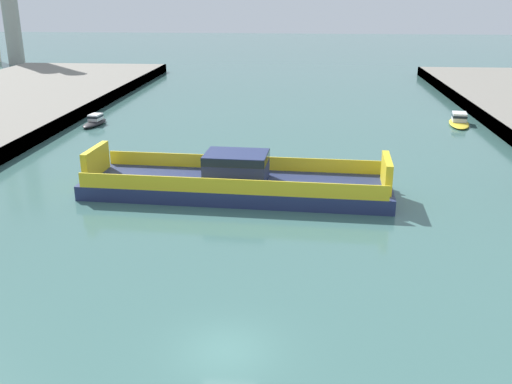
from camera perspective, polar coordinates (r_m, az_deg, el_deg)
The scene contains 4 objects.
ground_plane at distance 25.92m, azimuth -3.00°, elevation -15.43°, with size 400.00×400.00×0.00m, color #3D6660.
chain_ferry at distance 43.93m, azimuth -1.94°, elevation 1.04°, with size 23.58×7.40×3.30m.
moored_boat_near_left at distance 71.74m, azimuth 19.46°, elevation 6.72°, with size 3.09×6.41×1.37m.
moored_boat_near_right at distance 70.00m, azimuth -15.66°, elevation 6.76°, with size 2.21×5.11×1.25m.
Camera 1 is at (3.13, -21.09, 14.73)m, focal length 40.42 mm.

